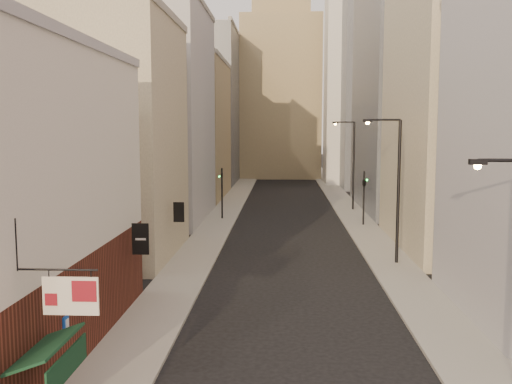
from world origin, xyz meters
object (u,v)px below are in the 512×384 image
at_px(clock_tower, 281,79).
at_px(streetlamp_mid, 395,182).
at_px(traffic_light_right, 364,185).
at_px(streetlamp_far, 351,160).
at_px(traffic_light_left, 222,183).
at_px(white_tower, 352,64).

relative_size(clock_tower, streetlamp_mid, 4.77).
distance_m(streetlamp_mid, traffic_light_right, 14.63).
bearing_deg(streetlamp_far, traffic_light_left, -165.07).
bearing_deg(traffic_light_right, traffic_light_left, -26.03).
relative_size(clock_tower, traffic_light_right, 8.98).
relative_size(white_tower, streetlamp_far, 4.37).
height_order(traffic_light_left, traffic_light_right, same).
height_order(streetlamp_far, traffic_light_right, streetlamp_far).
height_order(clock_tower, streetlamp_mid, clock_tower).
xyz_separation_m(clock_tower, white_tower, (11.00, -14.00, 0.97)).
bearing_deg(streetlamp_far, clock_tower, 87.92).
distance_m(clock_tower, white_tower, 17.83).
height_order(clock_tower, traffic_light_left, clock_tower).
bearing_deg(clock_tower, traffic_light_left, -96.15).
bearing_deg(streetlamp_mid, traffic_light_left, 123.06).
distance_m(white_tower, streetlamp_mid, 55.40).
relative_size(clock_tower, streetlamp_far, 4.73).
distance_m(clock_tower, traffic_light_left, 52.35).
height_order(clock_tower, traffic_light_right, clock_tower).
bearing_deg(white_tower, traffic_light_left, -114.40).
bearing_deg(traffic_light_right, clock_tower, -94.86).
bearing_deg(clock_tower, white_tower, -51.84).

